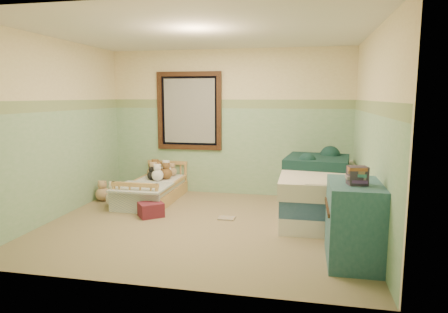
% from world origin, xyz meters
% --- Properties ---
extents(floor, '(4.20, 3.60, 0.02)m').
position_xyz_m(floor, '(0.00, 0.00, -0.01)').
color(floor, '#8A7850').
rests_on(floor, ground).
extents(ceiling, '(4.20, 3.60, 0.02)m').
position_xyz_m(ceiling, '(0.00, 0.00, 2.51)').
color(ceiling, silver).
rests_on(ceiling, wall_back).
extents(wall_back, '(4.20, 0.04, 2.50)m').
position_xyz_m(wall_back, '(0.00, 1.80, 1.25)').
color(wall_back, beige).
rests_on(wall_back, floor).
extents(wall_front, '(4.20, 0.04, 2.50)m').
position_xyz_m(wall_front, '(0.00, -1.80, 1.25)').
color(wall_front, beige).
rests_on(wall_front, floor).
extents(wall_left, '(0.04, 3.60, 2.50)m').
position_xyz_m(wall_left, '(-2.10, 0.00, 1.25)').
color(wall_left, beige).
rests_on(wall_left, floor).
extents(wall_right, '(0.04, 3.60, 2.50)m').
position_xyz_m(wall_right, '(2.10, 0.00, 1.25)').
color(wall_right, beige).
rests_on(wall_right, floor).
extents(wainscot_mint, '(4.20, 0.01, 1.50)m').
position_xyz_m(wainscot_mint, '(0.00, 1.79, 0.75)').
color(wainscot_mint, '#78AB7B').
rests_on(wainscot_mint, floor).
extents(border_strip, '(4.20, 0.01, 0.15)m').
position_xyz_m(border_strip, '(0.00, 1.79, 1.57)').
color(border_strip, '#3E683C').
rests_on(border_strip, wall_back).
extents(window_frame, '(1.16, 0.06, 1.36)m').
position_xyz_m(window_frame, '(-0.70, 1.76, 1.45)').
color(window_frame, black).
rests_on(window_frame, wall_back).
extents(window_blinds, '(0.92, 0.01, 1.12)m').
position_xyz_m(window_blinds, '(-0.70, 1.77, 1.45)').
color(window_blinds, '#B2B2AF').
rests_on(window_blinds, window_frame).
extents(toddler_bed_frame, '(0.74, 1.48, 0.19)m').
position_xyz_m(toddler_bed_frame, '(-1.12, 1.05, 0.09)').
color(toddler_bed_frame, '#AC7539').
rests_on(toddler_bed_frame, floor).
extents(toddler_mattress, '(0.68, 1.41, 0.12)m').
position_xyz_m(toddler_mattress, '(-1.12, 1.05, 0.25)').
color(toddler_mattress, silver).
rests_on(toddler_mattress, toddler_bed_frame).
extents(patchwork_quilt, '(0.80, 0.74, 0.03)m').
position_xyz_m(patchwork_quilt, '(-1.12, 0.59, 0.32)').
color(patchwork_quilt, '#6C89B0').
rests_on(patchwork_quilt, toddler_mattress).
extents(plush_bed_brown, '(0.20, 0.20, 0.20)m').
position_xyz_m(plush_bed_brown, '(-1.27, 1.55, 0.41)').
color(plush_bed_brown, brown).
rests_on(plush_bed_brown, toddler_mattress).
extents(plush_bed_white, '(0.20, 0.20, 0.20)m').
position_xyz_m(plush_bed_white, '(-1.07, 1.55, 0.41)').
color(plush_bed_white, white).
rests_on(plush_bed_white, toddler_mattress).
extents(plush_bed_tan, '(0.19, 0.19, 0.19)m').
position_xyz_m(plush_bed_tan, '(-1.22, 1.33, 0.41)').
color(plush_bed_tan, tan).
rests_on(plush_bed_tan, toddler_mattress).
extents(plush_bed_dark, '(0.16, 0.16, 0.16)m').
position_xyz_m(plush_bed_dark, '(-0.99, 1.33, 0.39)').
color(plush_bed_dark, black).
rests_on(plush_bed_dark, toddler_mattress).
extents(plush_floor_cream, '(0.27, 0.27, 0.27)m').
position_xyz_m(plush_floor_cream, '(-1.57, 0.57, 0.14)').
color(plush_floor_cream, beige).
rests_on(plush_floor_cream, floor).
extents(plush_floor_tan, '(0.23, 0.23, 0.23)m').
position_xyz_m(plush_floor_tan, '(-1.93, 0.85, 0.12)').
color(plush_floor_tan, tan).
rests_on(plush_floor_tan, floor).
extents(twin_bed_frame, '(1.06, 2.12, 0.22)m').
position_xyz_m(twin_bed_frame, '(1.55, 0.82, 0.11)').
color(twin_bed_frame, white).
rests_on(twin_bed_frame, floor).
extents(twin_boxspring, '(1.06, 2.12, 0.22)m').
position_xyz_m(twin_boxspring, '(1.55, 0.82, 0.33)').
color(twin_boxspring, navy).
rests_on(twin_boxspring, twin_bed_frame).
extents(twin_mattress, '(1.10, 2.17, 0.22)m').
position_xyz_m(twin_mattress, '(1.55, 0.82, 0.55)').
color(twin_mattress, beige).
rests_on(twin_mattress, twin_boxspring).
extents(teal_blanket, '(1.02, 1.06, 0.14)m').
position_xyz_m(teal_blanket, '(1.50, 1.12, 0.73)').
color(teal_blanket, '#133C37').
rests_on(teal_blanket, twin_mattress).
extents(dresser, '(0.52, 0.84, 0.84)m').
position_xyz_m(dresser, '(1.83, -0.85, 0.42)').
color(dresser, '#265766').
rests_on(dresser, floor).
extents(book_stack, '(0.21, 0.18, 0.18)m').
position_xyz_m(book_stack, '(1.83, -0.94, 0.93)').
color(book_stack, '#472722').
rests_on(book_stack, dresser).
extents(red_pillow, '(0.43, 0.42, 0.20)m').
position_xyz_m(red_pillow, '(-0.82, 0.20, 0.10)').
color(red_pillow, maroon).
rests_on(red_pillow, floor).
extents(floor_book, '(0.23, 0.18, 0.02)m').
position_xyz_m(floor_book, '(0.26, 0.30, 0.01)').
color(floor_book, orange).
rests_on(floor_book, floor).
extents(extra_plush_0, '(0.19, 0.19, 0.19)m').
position_xyz_m(extra_plush_0, '(-0.98, 1.32, 0.41)').
color(extra_plush_0, brown).
rests_on(extra_plush_0, toddler_mattress).
extents(extra_plush_1, '(0.19, 0.19, 0.19)m').
position_xyz_m(extra_plush_1, '(-1.16, 1.40, 0.40)').
color(extra_plush_1, brown).
rests_on(extra_plush_1, toddler_mattress).
extents(extra_plush_2, '(0.20, 0.20, 0.20)m').
position_xyz_m(extra_plush_2, '(-1.08, 1.15, 0.41)').
color(extra_plush_2, white).
rests_on(extra_plush_2, toddler_mattress).
extents(extra_plush_3, '(0.16, 0.16, 0.16)m').
position_xyz_m(extra_plush_3, '(-1.32, 1.50, 0.39)').
color(extra_plush_3, brown).
rests_on(extra_plush_3, toddler_mattress).
extents(extra_plush_4, '(0.16, 0.16, 0.16)m').
position_xyz_m(extra_plush_4, '(-0.98, 1.60, 0.39)').
color(extra_plush_4, tan).
rests_on(extra_plush_4, toddler_mattress).
extents(extra_plush_5, '(0.15, 0.15, 0.15)m').
position_xyz_m(extra_plush_5, '(-1.21, 1.22, 0.38)').
color(extra_plush_5, black).
rests_on(extra_plush_5, toddler_mattress).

